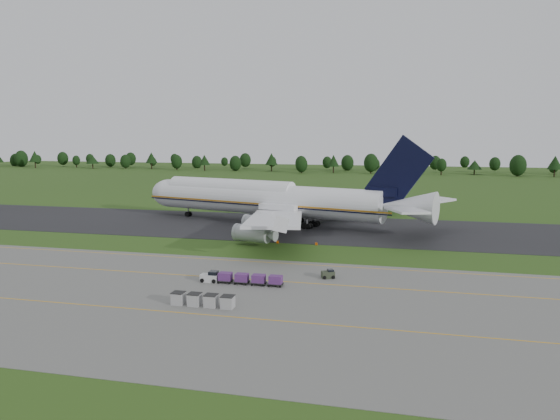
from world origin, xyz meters
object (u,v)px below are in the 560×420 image
(aircraft, at_px, (270,199))
(baggage_train, at_px, (240,278))
(edge_markers, at_px, (297,243))
(utility_cart, at_px, (328,275))
(uld_row, at_px, (203,300))

(aircraft, height_order, baggage_train, aircraft)
(aircraft, xyz_separation_m, edge_markers, (12.11, -24.14, -6.34))
(baggage_train, xyz_separation_m, utility_cart, (12.98, 6.53, -0.31))
(baggage_train, xyz_separation_m, uld_row, (-1.53, -11.90, -0.01))
(baggage_train, bearing_deg, utility_cart, 26.70)
(utility_cart, height_order, edge_markers, utility_cart)
(uld_row, bearing_deg, aircraft, 96.82)
(baggage_train, relative_size, utility_cart, 5.57)
(baggage_train, height_order, uld_row, uld_row)
(utility_cart, distance_m, uld_row, 23.46)
(baggage_train, height_order, edge_markers, baggage_train)
(aircraft, xyz_separation_m, utility_cart, (22.69, -49.91, -6.00))
(utility_cart, height_order, uld_row, uld_row)
(edge_markers, bearing_deg, uld_row, -95.10)
(aircraft, bearing_deg, edge_markers, -63.36)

